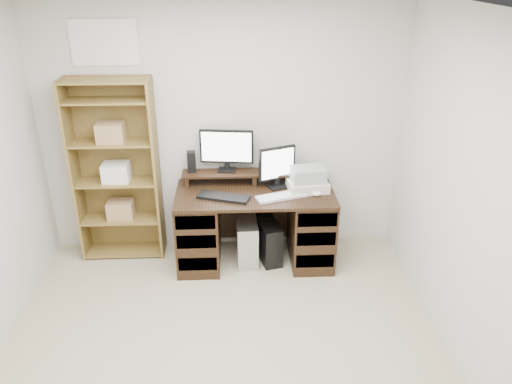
{
  "coord_description": "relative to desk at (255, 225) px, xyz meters",
  "views": [
    {
      "loc": [
        0.12,
        -2.62,
        2.77
      ],
      "look_at": [
        0.3,
        1.43,
        0.85
      ],
      "focal_mm": 35.0,
      "sensor_mm": 36.0,
      "label": 1
    }
  ],
  "objects": [
    {
      "name": "tower_silver",
      "position": [
        -0.08,
        0.0,
        -0.17
      ],
      "size": [
        0.21,
        0.45,
        0.44
      ],
      "primitive_type": "cube",
      "rotation": [
        0.0,
        0.0,
        0.03
      ],
      "color": "#AEB0B5",
      "rests_on": "ground"
    },
    {
      "name": "keyboard_black",
      "position": [
        -0.3,
        -0.13,
        0.37
      ],
      "size": [
        0.51,
        0.3,
        0.03
      ],
      "primitive_type": "cube",
      "rotation": [
        0.0,
        0.0,
        -0.32
      ],
      "color": "black",
      "rests_on": "desk"
    },
    {
      "name": "tower_black",
      "position": [
        0.13,
        0.0,
        -0.18
      ],
      "size": [
        0.27,
        0.44,
        0.41
      ],
      "rotation": [
        0.0,
        0.0,
        0.24
      ],
      "color": "black",
      "rests_on": "ground"
    },
    {
      "name": "riser_shelf",
      "position": [
        -0.0,
        0.21,
        0.45
      ],
      "size": [
        1.4,
        0.22,
        0.12
      ],
      "color": "black",
      "rests_on": "desk"
    },
    {
      "name": "monitor_small",
      "position": [
        0.22,
        0.11,
        0.58
      ],
      "size": [
        0.36,
        0.2,
        0.41
      ],
      "rotation": [
        0.0,
        0.0,
        0.37
      ],
      "color": "black",
      "rests_on": "desk"
    },
    {
      "name": "monitor_wide",
      "position": [
        -0.26,
        0.26,
        0.71
      ],
      "size": [
        0.52,
        0.15,
        0.41
      ],
      "rotation": [
        0.0,
        0.0,
        -0.12
      ],
      "color": "black",
      "rests_on": "riser_shelf"
    },
    {
      "name": "room",
      "position": [
        -0.3,
        -1.64,
        0.86
      ],
      "size": [
        3.54,
        4.04,
        2.54
      ],
      "color": "tan",
      "rests_on": "ground"
    },
    {
      "name": "speaker",
      "position": [
        -0.61,
        0.25,
        0.58
      ],
      "size": [
        0.09,
        0.09,
        0.2
      ],
      "primitive_type": "cube",
      "rotation": [
        0.0,
        0.0,
        0.11
      ],
      "color": "black",
      "rests_on": "riser_shelf"
    },
    {
      "name": "bookshelf",
      "position": [
        -1.32,
        0.21,
        0.53
      ],
      "size": [
        0.8,
        0.3,
        1.8
      ],
      "color": "olive",
      "rests_on": "ground"
    },
    {
      "name": "keyboard_white",
      "position": [
        0.24,
        -0.13,
        0.37
      ],
      "size": [
        0.5,
        0.29,
        0.02
      ],
      "primitive_type": "cube",
      "rotation": [
        0.0,
        0.0,
        0.32
      ],
      "color": "silver",
      "rests_on": "desk"
    },
    {
      "name": "mouse",
      "position": [
        0.57,
        -0.11,
        0.38
      ],
      "size": [
        0.12,
        0.09,
        0.04
      ],
      "primitive_type": "ellipsoid",
      "rotation": [
        0.0,
        0.0,
        0.31
      ],
      "color": "silver",
      "rests_on": "desk"
    },
    {
      "name": "desk",
      "position": [
        0.0,
        0.0,
        0.0
      ],
      "size": [
        1.5,
        0.7,
        0.75
      ],
      "color": "black",
      "rests_on": "ground"
    },
    {
      "name": "basket",
      "position": [
        0.5,
        0.03,
        0.52
      ],
      "size": [
        0.34,
        0.26,
        0.13
      ],
      "primitive_type": "cube",
      "rotation": [
        0.0,
        0.0,
        0.12
      ],
      "color": "#959B9F",
      "rests_on": "printer"
    },
    {
      "name": "printer",
      "position": [
        0.5,
        0.03,
        0.41
      ],
      "size": [
        0.4,
        0.32,
        0.09
      ],
      "primitive_type": "cube",
      "rotation": [
        0.0,
        0.0,
        0.13
      ],
      "color": "beige",
      "rests_on": "desk"
    }
  ]
}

